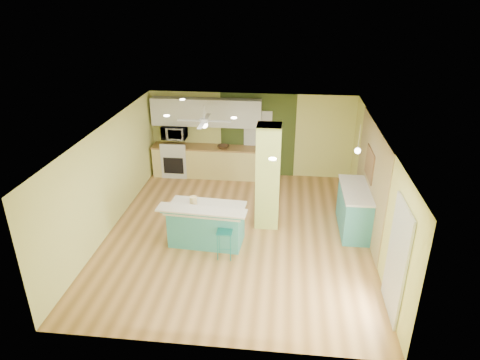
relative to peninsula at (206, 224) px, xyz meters
name	(u,v)px	position (x,y,z in m)	size (l,w,h in m)	color
floor	(238,233)	(0.64, 0.47, -0.48)	(6.00, 7.00, 0.01)	olive
ceiling	(237,130)	(0.64, 0.47, 2.03)	(6.00, 7.00, 0.01)	white
wall_back	(251,135)	(0.64, 3.98, 0.78)	(6.00, 0.01, 2.50)	#DBDC76
wall_front	(210,284)	(0.64, -3.03, 0.78)	(6.00, 0.01, 2.50)	#DBDC76
wall_left	(108,178)	(-2.36, 0.47, 0.78)	(0.01, 7.00, 2.50)	#DBDC76
wall_right	(376,191)	(3.65, 0.47, 0.78)	(0.01, 7.00, 2.50)	#DBDC76
wood_panel	(371,180)	(3.63, 1.07, 0.78)	(0.02, 3.40, 2.50)	#968155
olive_accent	(258,135)	(0.84, 3.96, 0.78)	(2.20, 0.02, 2.50)	#39481C
interior_door	(258,144)	(0.84, 3.93, 0.53)	(0.82, 0.05, 2.00)	silver
french_door	(397,261)	(3.61, -1.83, 0.58)	(0.04, 1.08, 2.10)	silver
column	(268,177)	(1.29, 0.97, 0.78)	(0.55, 0.55, 2.50)	#B3C45B
kitchen_run	(207,161)	(-0.66, 3.67, 0.00)	(3.25, 0.63, 0.94)	#DFCB74
stove	(176,160)	(-1.61, 3.66, -0.01)	(0.76, 0.66, 1.08)	silver
upper_cabinets	(206,112)	(-0.66, 3.79, 1.48)	(3.20, 0.34, 0.80)	silver
microwave	(174,132)	(-1.61, 3.67, 0.88)	(0.70, 0.48, 0.39)	silver
ceiling_fan	(204,121)	(-0.46, 2.47, 1.61)	(1.41, 1.41, 0.61)	silver
pendant_lamp	(358,151)	(3.29, 1.22, 1.41)	(0.14, 0.14, 0.69)	white
wall_decor	(370,164)	(3.61, 1.27, 1.08)	(0.03, 0.90, 0.70)	brown
peninsula	(206,224)	(0.00, 0.00, 0.00)	(1.93, 1.13, 1.02)	teal
bar_stool	(225,229)	(0.49, -0.47, 0.18)	(0.33, 0.33, 0.98)	teal
side_counter	(355,209)	(3.34, 0.94, 0.06)	(0.70, 1.64, 1.05)	teal
fruit_bowl	(223,147)	(-0.14, 3.59, 0.51)	(0.35, 0.35, 0.09)	#3D2919
canister	(193,201)	(-0.30, 0.11, 0.51)	(0.16, 0.16, 0.19)	gold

